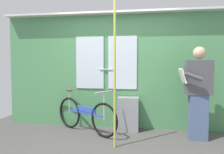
{
  "coord_description": "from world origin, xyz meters",
  "views": [
    {
      "loc": [
        0.7,
        -3.63,
        1.35
      ],
      "look_at": [
        0.02,
        0.49,
        1.11
      ],
      "focal_mm": 36.41,
      "sensor_mm": 36.0,
      "label": 1
    }
  ],
  "objects_px": {
    "bicycle_near_door": "(85,115)",
    "trash_bin_by_wall": "(128,114)",
    "passenger_reading_newspaper": "(198,91)",
    "handrail_pole": "(115,74)"
  },
  "relations": [
    {
      "from": "bicycle_near_door",
      "to": "trash_bin_by_wall",
      "type": "distance_m",
      "value": 0.87
    },
    {
      "from": "passenger_reading_newspaper",
      "to": "handrail_pole",
      "type": "xyz_separation_m",
      "value": [
        -1.4,
        -0.59,
        0.31
      ]
    },
    {
      "from": "passenger_reading_newspaper",
      "to": "handrail_pole",
      "type": "height_order",
      "value": "handrail_pole"
    },
    {
      "from": "bicycle_near_door",
      "to": "handrail_pole",
      "type": "relative_size",
      "value": 0.6
    },
    {
      "from": "trash_bin_by_wall",
      "to": "handrail_pole",
      "type": "distance_m",
      "value": 1.28
    },
    {
      "from": "bicycle_near_door",
      "to": "passenger_reading_newspaper",
      "type": "distance_m",
      "value": 2.16
    },
    {
      "from": "bicycle_near_door",
      "to": "handrail_pole",
      "type": "bearing_deg",
      "value": -14.13
    },
    {
      "from": "bicycle_near_door",
      "to": "passenger_reading_newspaper",
      "type": "bearing_deg",
      "value": 28.03
    },
    {
      "from": "bicycle_near_door",
      "to": "trash_bin_by_wall",
      "type": "bearing_deg",
      "value": 47.67
    },
    {
      "from": "trash_bin_by_wall",
      "to": "handrail_pole",
      "type": "relative_size",
      "value": 0.29
    }
  ]
}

